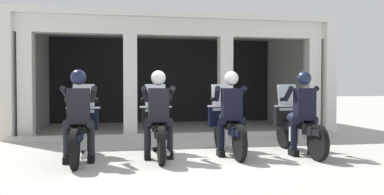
{
  "coord_description": "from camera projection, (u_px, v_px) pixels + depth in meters",
  "views": [
    {
      "loc": [
        -1.23,
        -6.94,
        1.28
      ],
      "look_at": [
        0.0,
        0.11,
        1.09
      ],
      "focal_mm": 34.88,
      "sensor_mm": 36.0,
      "label": 1
    }
  ],
  "objects": [
    {
      "name": "ground_plane",
      "position": [
        174.0,
        135.0,
        10.03
      ],
      "size": [
        80.0,
        80.0,
        0.0
      ],
      "primitive_type": "plane",
      "color": "#A8A59E"
    },
    {
      "name": "station_building",
      "position": [
        169.0,
        64.0,
        12.2
      ],
      "size": [
        8.74,
        4.7,
        3.25
      ],
      "color": "black",
      "rests_on": "ground"
    },
    {
      "name": "kerb_strip",
      "position": [
        181.0,
        136.0,
        9.45
      ],
      "size": [
        8.24,
        0.24,
        0.12
      ],
      "primitive_type": "cube",
      "color": "#B7B5AD",
      "rests_on": "ground"
    },
    {
      "name": "motorcycle_far_left",
      "position": [
        81.0,
        132.0,
        6.6
      ],
      "size": [
        0.62,
        2.04,
        1.35
      ],
      "rotation": [
        0.0,
        0.0,
        -0.08
      ],
      "color": "black",
      "rests_on": "ground"
    },
    {
      "name": "police_officer_far_left",
      "position": [
        79.0,
        108.0,
        6.31
      ],
      "size": [
        0.63,
        0.61,
        1.58
      ],
      "rotation": [
        0.0,
        0.0,
        -0.08
      ],
      "color": "black",
      "rests_on": "ground"
    },
    {
      "name": "motorcycle_center_left",
      "position": [
        157.0,
        129.0,
        6.94
      ],
      "size": [
        0.62,
        2.04,
        1.35
      ],
      "rotation": [
        0.0,
        0.0,
        -0.09
      ],
      "color": "black",
      "rests_on": "ground"
    },
    {
      "name": "police_officer_center_left",
      "position": [
        158.0,
        107.0,
        6.65
      ],
      "size": [
        0.63,
        0.61,
        1.58
      ],
      "rotation": [
        0.0,
        0.0,
        -0.09
      ],
      "color": "black",
      "rests_on": "ground"
    },
    {
      "name": "motorcycle_center_right",
      "position": [
        227.0,
        128.0,
        7.23
      ],
      "size": [
        0.62,
        2.04,
        1.35
      ],
      "rotation": [
        0.0,
        0.0,
        -0.13
      ],
      "color": "black",
      "rests_on": "ground"
    },
    {
      "name": "police_officer_center_right",
      "position": [
        231.0,
        106.0,
        6.94
      ],
      "size": [
        0.63,
        0.61,
        1.58
      ],
      "rotation": [
        0.0,
        0.0,
        -0.13
      ],
      "color": "black",
      "rests_on": "ground"
    },
    {
      "name": "motorcycle_far_right",
      "position": [
        297.0,
        127.0,
        7.28
      ],
      "size": [
        0.62,
        2.04,
        1.35
      ],
      "rotation": [
        0.0,
        0.0,
        -0.08
      ],
      "color": "black",
      "rests_on": "ground"
    },
    {
      "name": "police_officer_far_right",
      "position": [
        304.0,
        106.0,
        6.99
      ],
      "size": [
        0.63,
        0.61,
        1.58
      ],
      "rotation": [
        0.0,
        0.0,
        -0.08
      ],
      "color": "black",
      "rests_on": "ground"
    }
  ]
}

